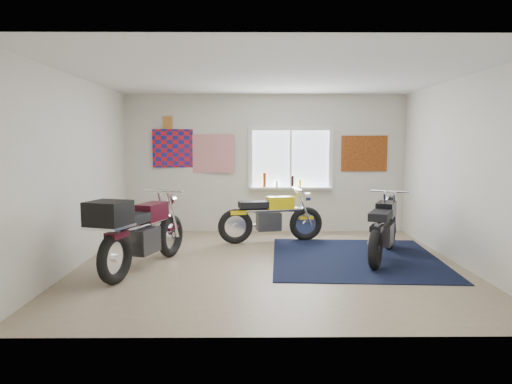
{
  "coord_description": "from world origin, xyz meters",
  "views": [
    {
      "loc": [
        -0.25,
        -6.49,
        1.77
      ],
      "look_at": [
        -0.2,
        0.4,
        1.02
      ],
      "focal_mm": 32.0,
      "sensor_mm": 36.0,
      "label": 1
    }
  ],
  "objects_px": {
    "black_chrome_bike": "(383,230)",
    "maroon_tourer": "(138,232)",
    "yellow_triumph": "(271,218)",
    "navy_rug": "(355,258)"
  },
  "relations": [
    {
      "from": "navy_rug",
      "to": "black_chrome_bike",
      "type": "bearing_deg",
      "value": -0.88
    },
    {
      "from": "black_chrome_bike",
      "to": "maroon_tourer",
      "type": "distance_m",
      "value": 3.62
    },
    {
      "from": "yellow_triumph",
      "to": "black_chrome_bike",
      "type": "relative_size",
      "value": 1.04
    },
    {
      "from": "black_chrome_bike",
      "to": "yellow_triumph",
      "type": "bearing_deg",
      "value": 79.84
    },
    {
      "from": "maroon_tourer",
      "to": "navy_rug",
      "type": "bearing_deg",
      "value": -59.14
    },
    {
      "from": "navy_rug",
      "to": "maroon_tourer",
      "type": "height_order",
      "value": "maroon_tourer"
    },
    {
      "from": "yellow_triumph",
      "to": "maroon_tourer",
      "type": "relative_size",
      "value": 0.91
    },
    {
      "from": "navy_rug",
      "to": "black_chrome_bike",
      "type": "distance_m",
      "value": 0.6
    },
    {
      "from": "yellow_triumph",
      "to": "maroon_tourer",
      "type": "bearing_deg",
      "value": -146.86
    },
    {
      "from": "black_chrome_bike",
      "to": "maroon_tourer",
      "type": "relative_size",
      "value": 0.88
    }
  ]
}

